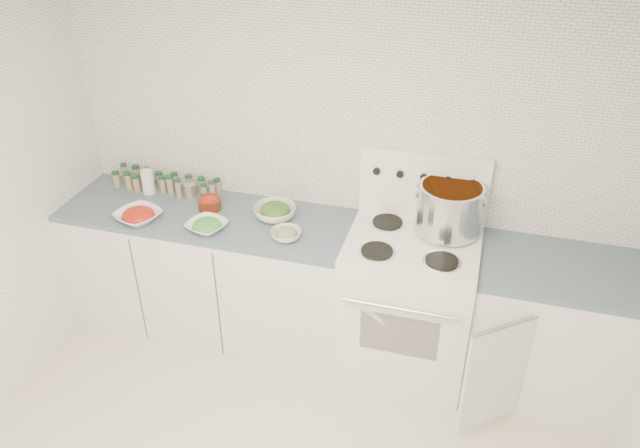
% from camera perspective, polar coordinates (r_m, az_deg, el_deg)
% --- Properties ---
extents(room_walls, '(3.54, 3.04, 2.52)m').
position_cam_1_polar(room_walls, '(2.41, -5.88, -2.29)').
color(room_walls, white).
rests_on(room_walls, ground).
extents(counter_left, '(1.85, 0.62, 0.90)m').
position_cam_1_polar(counter_left, '(4.21, -9.80, -4.30)').
color(counter_left, white).
rests_on(counter_left, ground).
extents(stove, '(0.76, 0.70, 1.36)m').
position_cam_1_polar(stove, '(3.88, 8.05, -6.91)').
color(stove, white).
rests_on(stove, ground).
extents(counter_right, '(0.89, 0.88, 0.90)m').
position_cam_1_polar(counter_right, '(3.93, 20.05, -9.14)').
color(counter_right, white).
rests_on(counter_right, ground).
extents(stock_pot, '(0.40, 0.38, 0.29)m').
position_cam_1_polar(stock_pot, '(3.66, 11.78, 1.58)').
color(stock_pot, silver).
rests_on(stock_pot, stove).
extents(bowl_tomato, '(0.34, 0.34, 0.09)m').
position_cam_1_polar(bowl_tomato, '(3.97, -16.28, 0.74)').
color(bowl_tomato, white).
rests_on(bowl_tomato, counter_left).
extents(bowl_snowpea, '(0.28, 0.28, 0.08)m').
position_cam_1_polar(bowl_snowpea, '(3.78, -10.31, -0.15)').
color(bowl_snowpea, white).
rests_on(bowl_snowpea, counter_left).
extents(bowl_broccoli, '(0.27, 0.27, 0.10)m').
position_cam_1_polar(bowl_broccoli, '(3.84, -4.14, 1.16)').
color(bowl_broccoli, white).
rests_on(bowl_broccoli, counter_left).
extents(bowl_zucchini, '(0.19, 0.19, 0.07)m').
position_cam_1_polar(bowl_zucchini, '(3.65, -3.14, -0.92)').
color(bowl_zucchini, white).
rests_on(bowl_zucchini, counter_left).
extents(bowl_pepper, '(0.15, 0.15, 0.09)m').
position_cam_1_polar(bowl_pepper, '(3.99, -10.08, 1.93)').
color(bowl_pepper, '#5D1F10').
rests_on(bowl_pepper, counter_left).
extents(salt_canister, '(0.10, 0.10, 0.16)m').
position_cam_1_polar(salt_canister, '(4.26, -15.46, 3.74)').
color(salt_canister, white).
rests_on(salt_canister, counter_left).
extents(tin_can, '(0.09, 0.09, 0.10)m').
position_cam_1_polar(tin_can, '(4.15, -11.79, 3.00)').
color(tin_can, '#B8AF9C').
rests_on(tin_can, counter_left).
extents(spice_cluster, '(0.74, 0.16, 0.14)m').
position_cam_1_polar(spice_cluster, '(4.27, -14.11, 3.75)').
color(spice_cluster, gray).
rests_on(spice_cluster, counter_left).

